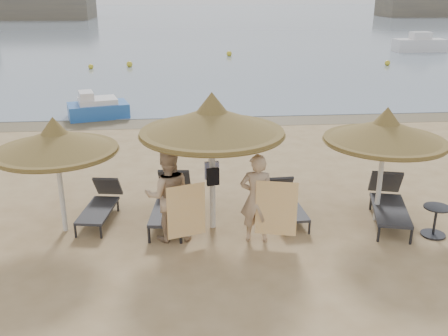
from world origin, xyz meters
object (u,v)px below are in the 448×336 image
at_px(palapa_left, 55,141).
at_px(palapa_right, 385,131).
at_px(lounger_far_left, 101,203).
at_px(lounger_near_right, 286,202).
at_px(side_table, 435,222).
at_px(palapa_center, 212,122).
at_px(lounger_far_right, 389,201).
at_px(lounger_near_left, 171,200).
at_px(person_right, 257,191).
at_px(person_left, 168,188).
at_px(pedal_boat, 97,108).

relative_size(palapa_left, palapa_right, 0.97).
bearing_deg(lounger_far_left, lounger_near_right, 4.99).
xyz_separation_m(palapa_right, lounger_far_left, (-6.06, 0.65, -1.68)).
bearing_deg(palapa_right, side_table, -41.83).
distance_m(palapa_center, palapa_right, 3.63).
relative_size(lounger_far_right, side_table, 3.40).
height_order(palapa_left, side_table, palapa_left).
bearing_deg(lounger_near_left, lounger_far_right, 0.84).
height_order(side_table, person_right, person_right).
relative_size(lounger_far_right, person_left, 0.99).
distance_m(person_right, pedal_boat, 11.67).
relative_size(side_table, person_left, 0.29).
bearing_deg(palapa_center, lounger_near_left, 149.72).
bearing_deg(palapa_left, lounger_near_right, 3.37).
relative_size(lounger_far_right, person_right, 1.03).
bearing_deg(pedal_boat, lounger_near_left, -87.86).
height_order(palapa_center, palapa_right, palapa_center).
relative_size(lounger_near_left, pedal_boat, 0.86).
relative_size(lounger_near_right, side_table, 2.73).
xyz_separation_m(palapa_center, lounger_far_left, (-2.44, 0.68, -1.98)).
height_order(lounger_near_left, pedal_boat, pedal_boat).
bearing_deg(lounger_near_left, lounger_near_right, 4.06).
distance_m(palapa_right, lounger_far_left, 6.32).
relative_size(palapa_center, pedal_boat, 1.16).
xyz_separation_m(palapa_center, lounger_near_right, (1.67, 0.41, -1.99)).
xyz_separation_m(palapa_left, side_table, (7.66, -0.92, -1.67)).
height_order(lounger_far_left, lounger_near_left, lounger_near_left).
xyz_separation_m(lounger_near_right, person_left, (-2.59, -0.84, 0.76)).
bearing_deg(lounger_far_right, lounger_near_right, -174.15).
bearing_deg(person_right, person_left, 2.58).
height_order(palapa_left, palapa_right, palapa_right).
bearing_deg(lounger_near_left, person_right, -27.61).
distance_m(lounger_near_right, side_table, 3.12).
bearing_deg(lounger_near_left, side_table, -7.16).
bearing_deg(person_right, side_table, -172.93).
bearing_deg(lounger_near_left, lounger_far_left, -179.48).
bearing_deg(side_table, palapa_center, 170.01).
height_order(palapa_left, pedal_boat, palapa_left).
xyz_separation_m(side_table, person_right, (-3.70, 0.15, 0.76)).
relative_size(palapa_left, palapa_center, 0.84).
distance_m(side_table, person_left, 5.53).
bearing_deg(person_left, lounger_near_left, -96.97).
bearing_deg(lounger_near_right, person_left, -165.40).
bearing_deg(lounger_near_left, palapa_left, -163.74).
distance_m(palapa_left, person_right, 4.13).
height_order(person_left, pedal_boat, person_left).
xyz_separation_m(person_right, pedal_boat, (-4.70, 10.66, -0.67)).
relative_size(lounger_near_left, lounger_far_right, 1.00).
height_order(palapa_center, lounger_near_right, palapa_center).
distance_m(lounger_far_right, person_left, 4.88).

